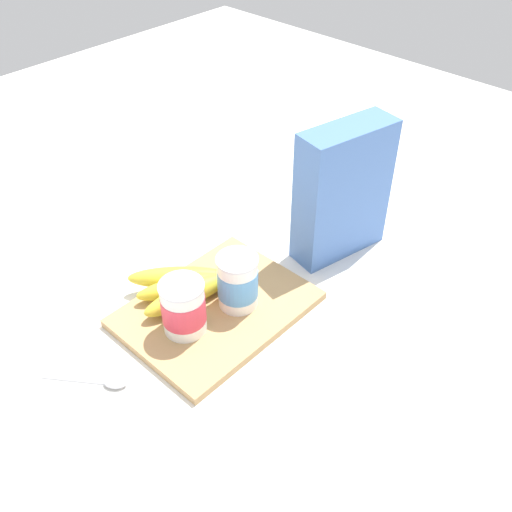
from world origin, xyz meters
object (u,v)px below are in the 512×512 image
(cutting_board, at_px, (217,309))
(spoon, at_px, (98,381))
(cereal_box, at_px, (343,192))
(yogurt_cup_back, at_px, (185,309))
(yogurt_cup_front, at_px, (238,282))
(banana_bunch, at_px, (184,286))

(cutting_board, distance_m, spoon, 0.23)
(cereal_box, height_order, spoon, cereal_box)
(yogurt_cup_back, height_order, spoon, yogurt_cup_back)
(cereal_box, bearing_deg, yogurt_cup_front, -172.49)
(yogurt_cup_back, bearing_deg, spoon, -9.43)
(cereal_box, relative_size, yogurt_cup_front, 2.62)
(cereal_box, xyz_separation_m, yogurt_cup_front, (0.25, -0.02, -0.07))
(cutting_board, bearing_deg, yogurt_cup_back, 3.16)
(yogurt_cup_back, xyz_separation_m, banana_bunch, (-0.05, -0.07, -0.03))
(yogurt_cup_front, height_order, spoon, yogurt_cup_front)
(yogurt_cup_front, relative_size, banana_bunch, 0.55)
(yogurt_cup_front, bearing_deg, yogurt_cup_back, -10.37)
(yogurt_cup_back, distance_m, banana_bunch, 0.09)
(spoon, bearing_deg, cereal_box, 172.71)
(cereal_box, height_order, yogurt_cup_back, cereal_box)
(cereal_box, bearing_deg, cutting_board, -176.41)
(cutting_board, distance_m, yogurt_cup_back, 0.09)
(yogurt_cup_back, height_order, banana_bunch, yogurt_cup_back)
(yogurt_cup_back, distance_m, spoon, 0.17)
(cutting_board, xyz_separation_m, yogurt_cup_front, (-0.03, 0.02, 0.06))
(cereal_box, height_order, yogurt_cup_front, cereal_box)
(cereal_box, bearing_deg, spoon, -175.08)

